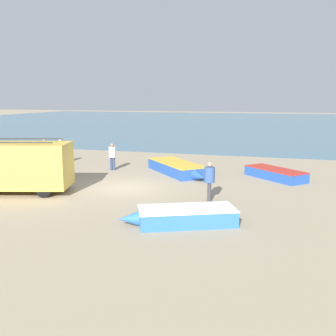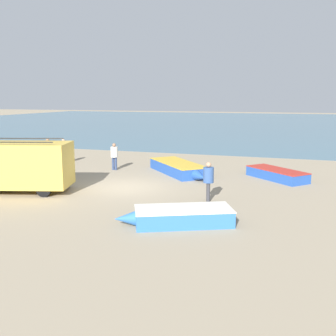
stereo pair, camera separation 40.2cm
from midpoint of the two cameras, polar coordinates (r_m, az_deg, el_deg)
name	(u,v)px [view 2 (the right image)]	position (r m, az deg, el deg)	size (l,w,h in m)	color
ground_plane	(123,188)	(19.19, -5.91, -2.85)	(200.00, 200.00, 0.00)	gray
sea_water	(249,123)	(69.60, 11.91, 6.48)	(120.00, 80.00, 0.01)	#477084
parked_van	(17,165)	(19.25, -20.51, 0.42)	(5.21, 3.30, 2.43)	gold
fishing_rowboat_0	(179,168)	(22.54, 2.13, -0.02)	(4.53, 4.85, 0.63)	#234CA3
fishing_rowboat_1	(180,216)	(13.65, 2.55, -7.01)	(4.07, 2.70, 0.57)	#2D66AD
fishing_rowboat_2	(275,174)	(21.91, 15.77, -0.82)	(3.72, 3.54, 0.54)	#234CA3
fisherman_0	(48,148)	(27.28, -16.62, 2.77)	(0.43, 0.43, 1.64)	navy
fisherman_1	(64,149)	(26.80, -14.50, 2.71)	(0.42, 0.42, 1.61)	#38383D
fisherman_2	(208,178)	(16.50, 6.58, -1.46)	(0.44, 0.44, 1.68)	#38383D
fisherman_3	(114,154)	(23.74, -7.32, 2.03)	(0.43, 0.43, 1.62)	navy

